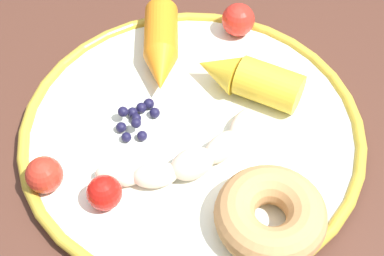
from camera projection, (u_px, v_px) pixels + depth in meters
dining_table at (207, 131)px, 0.69m from camera, size 1.19×0.72×0.70m
plate at (192, 130)px, 0.57m from camera, size 0.35×0.35×0.02m
banana at (188, 159)px, 0.53m from camera, size 0.18×0.07×0.03m
carrot_orange at (161, 48)px, 0.61m from camera, size 0.10×0.12×0.04m
carrot_yellow at (249, 78)px, 0.58m from camera, size 0.09×0.12×0.04m
donut at (270, 215)px, 0.49m from camera, size 0.14×0.14×0.04m
blueberry_pile at (137, 118)px, 0.57m from camera, size 0.05×0.04×0.02m
tomato_near at (238, 20)px, 0.64m from camera, size 0.04×0.04×0.04m
tomato_mid at (44, 175)px, 0.51m from camera, size 0.03×0.03×0.03m
tomato_far at (104, 193)px, 0.50m from camera, size 0.03×0.03×0.03m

